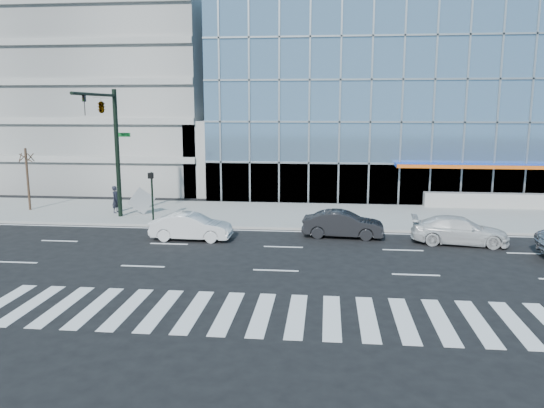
% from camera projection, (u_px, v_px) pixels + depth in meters
% --- Properties ---
extents(ground, '(160.00, 160.00, 0.00)m').
position_uv_depth(ground, '(283.00, 247.00, 27.06)').
color(ground, black).
rests_on(ground, ground).
extents(sidewalk, '(120.00, 8.00, 0.15)m').
position_uv_depth(sidewalk, '(293.00, 215.00, 34.88)').
color(sidewalk, gray).
rests_on(sidewalk, ground).
extents(theatre_building, '(42.00, 26.00, 15.00)m').
position_uv_depth(theatre_building, '(455.00, 103.00, 49.74)').
color(theatre_building, '#6B90B3').
rests_on(theatre_building, ground).
extents(parking_garage, '(24.00, 24.00, 20.00)m').
position_uv_depth(parking_garage, '(105.00, 77.00, 52.75)').
color(parking_garage, gray).
rests_on(parking_garage, ground).
extents(ramp_block, '(6.00, 8.00, 6.00)m').
position_uv_depth(ramp_block, '(230.00, 156.00, 44.75)').
color(ramp_block, gray).
rests_on(ramp_block, ground).
extents(tower_backdrop, '(14.00, 14.00, 48.00)m').
position_uv_depth(tower_backdrop, '(149.00, 11.00, 94.33)').
color(tower_backdrop, gray).
rests_on(tower_backdrop, ground).
extents(traffic_signal, '(1.14, 5.74, 8.00)m').
position_uv_depth(traffic_signal, '(106.00, 122.00, 31.55)').
color(traffic_signal, black).
rests_on(traffic_signal, sidewalk).
extents(ped_signal_post, '(0.30, 0.33, 3.00)m').
position_uv_depth(ped_signal_post, '(152.00, 189.00, 32.38)').
color(ped_signal_post, black).
rests_on(ped_signal_post, sidewalk).
extents(street_tree_near, '(1.10, 1.10, 4.23)m').
position_uv_depth(street_tree_near, '(26.00, 157.00, 35.56)').
color(street_tree_near, '#332319').
rests_on(street_tree_near, sidewalk).
extents(white_suv, '(5.09, 2.53, 1.42)m').
position_uv_depth(white_suv, '(459.00, 230.00, 27.59)').
color(white_suv, silver).
rests_on(white_suv, ground).
extents(white_sedan, '(4.36, 1.59, 1.43)m').
position_uv_depth(white_sedan, '(191.00, 227.00, 28.47)').
color(white_sedan, silver).
rests_on(white_sedan, ground).
extents(dark_sedan, '(4.50, 1.85, 1.45)m').
position_uv_depth(dark_sedan, '(343.00, 224.00, 29.01)').
color(dark_sedan, black).
rests_on(dark_sedan, ground).
extents(pedestrian, '(0.53, 0.71, 1.79)m').
position_uv_depth(pedestrian, '(116.00, 199.00, 35.05)').
color(pedestrian, black).
rests_on(pedestrian, sidewalk).
extents(tilted_panel, '(1.60, 0.99, 1.82)m').
position_uv_depth(tilted_panel, '(142.00, 201.00, 34.35)').
color(tilted_panel, '#AAAAAA').
rests_on(tilted_panel, sidewalk).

